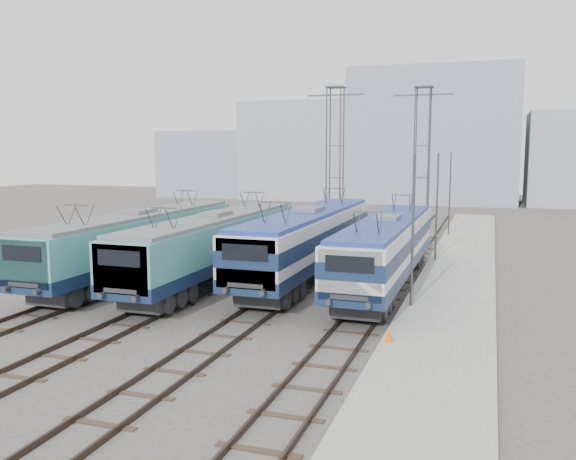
# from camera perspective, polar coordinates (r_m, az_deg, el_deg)

# --- Properties ---
(ground) EXTENTS (160.00, 160.00, 0.00)m
(ground) POSITION_cam_1_polar(r_m,az_deg,el_deg) (28.44, -6.72, -7.17)
(ground) COLOR #514C47
(platform) EXTENTS (4.00, 70.00, 0.30)m
(platform) POSITION_cam_1_polar(r_m,az_deg,el_deg) (33.64, 15.42, -4.83)
(platform) COLOR #9E9E99
(platform) RESTS_ON ground
(locomotive_far_left) EXTENTS (2.86, 18.07, 3.40)m
(locomotive_far_left) POSITION_cam_1_polar(r_m,az_deg,el_deg) (34.86, -13.87, -0.84)
(locomotive_far_left) COLOR #132546
(locomotive_far_left) RESTS_ON ground
(locomotive_center_left) EXTENTS (2.84, 17.96, 3.38)m
(locomotive_center_left) POSITION_cam_1_polar(r_m,az_deg,el_deg) (32.95, -6.96, -1.17)
(locomotive_center_left) COLOR #132546
(locomotive_center_left) RESTS_ON ground
(locomotive_center_right) EXTENTS (2.95, 18.68, 3.51)m
(locomotive_center_right) POSITION_cam_1_polar(r_m,az_deg,el_deg) (33.82, 1.91, -0.66)
(locomotive_center_right) COLOR #132546
(locomotive_center_right) RESTS_ON ground
(locomotive_far_right) EXTENTS (2.80, 17.68, 3.32)m
(locomotive_far_right) POSITION_cam_1_polar(r_m,az_deg,el_deg) (32.00, 9.21, -1.44)
(locomotive_far_right) COLOR #132546
(locomotive_far_right) RESTS_ON ground
(catenary_tower_west) EXTENTS (4.50, 1.20, 12.00)m
(catenary_tower_west) POSITION_cam_1_polar(r_m,az_deg,el_deg) (48.32, 4.41, 6.85)
(catenary_tower_west) COLOR #3F4247
(catenary_tower_west) RESTS_ON ground
(catenary_tower_east) EXTENTS (4.50, 1.20, 12.00)m
(catenary_tower_east) POSITION_cam_1_polar(r_m,az_deg,el_deg) (49.15, 12.41, 6.71)
(catenary_tower_east) COLOR #3F4247
(catenary_tower_east) RESTS_ON ground
(mast_front) EXTENTS (0.12, 0.12, 7.00)m
(mast_front) POSITION_cam_1_polar(r_m,az_deg,el_deg) (27.30, 11.60, -0.40)
(mast_front) COLOR #3F4247
(mast_front) RESTS_ON ground
(mast_mid) EXTENTS (0.12, 0.12, 7.00)m
(mast_mid) POSITION_cam_1_polar(r_m,az_deg,el_deg) (39.16, 13.75, 1.90)
(mast_mid) COLOR #3F4247
(mast_mid) RESTS_ON ground
(mast_rear) EXTENTS (0.12, 0.12, 7.00)m
(mast_rear) POSITION_cam_1_polar(r_m,az_deg,el_deg) (51.09, 14.89, 3.13)
(mast_rear) COLOR #3F4247
(mast_rear) RESTS_ON ground
(safety_cone) EXTENTS (0.31, 0.31, 0.49)m
(safety_cone) POSITION_cam_1_polar(r_m,az_deg,el_deg) (22.60, 9.42, -9.67)
(safety_cone) COLOR #F65F05
(safety_cone) RESTS_ON platform
(building_west) EXTENTS (18.00, 12.00, 14.00)m
(building_west) POSITION_cam_1_polar(r_m,az_deg,el_deg) (90.61, 1.99, 7.39)
(building_west) COLOR #97A0A8
(building_west) RESTS_ON ground
(building_center) EXTENTS (22.00, 14.00, 18.00)m
(building_center) POSITION_cam_1_polar(r_m,az_deg,el_deg) (87.22, 13.53, 8.50)
(building_center) COLOR #8C97AC
(building_center) RESTS_ON ground
(building_far_west) EXTENTS (14.00, 10.00, 10.00)m
(building_far_west) POSITION_cam_1_polar(r_m,az_deg,el_deg) (96.42, -7.22, 6.16)
(building_far_west) COLOR #8C97AC
(building_far_west) RESTS_ON ground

